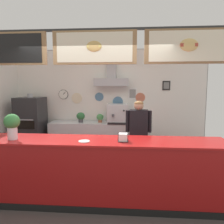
# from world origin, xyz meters

# --- Properties ---
(ground_plane) EXTENTS (6.32, 6.32, 0.00)m
(ground_plane) POSITION_xyz_m (0.00, 0.00, 0.00)
(ground_plane) COLOR #3F3A38
(back_wall_assembly) EXTENTS (5.27, 2.57, 2.84)m
(back_wall_assembly) POSITION_xyz_m (0.01, 2.32, 1.52)
(back_wall_assembly) COLOR gray
(back_wall_assembly) RESTS_ON ground_plane
(service_counter) EXTENTS (4.16, 0.70, 1.02)m
(service_counter) POSITION_xyz_m (0.00, -0.27, 0.51)
(service_counter) COLOR maroon
(service_counter) RESTS_ON ground_plane
(back_prep_counter) EXTENTS (2.62, 0.57, 0.89)m
(back_prep_counter) POSITION_xyz_m (-0.22, 2.09, 0.44)
(back_prep_counter) COLOR silver
(back_prep_counter) RESTS_ON ground_plane
(pizza_oven) EXTENTS (0.64, 0.73, 1.66)m
(pizza_oven) POSITION_xyz_m (-1.98, 1.86, 0.78)
(pizza_oven) COLOR #232326
(pizza_oven) RESTS_ON ground_plane
(shop_worker) EXTENTS (0.54, 0.23, 1.55)m
(shop_worker) POSITION_xyz_m (0.77, 0.93, 0.84)
(shop_worker) COLOR #232328
(shop_worker) RESTS_ON ground_plane
(espresso_machine) EXTENTS (0.54, 0.48, 0.50)m
(espresso_machine) POSITION_xyz_m (0.28, 2.07, 1.14)
(espresso_machine) COLOR silver
(espresso_machine) RESTS_ON back_prep_counter
(potted_oregano) EXTENTS (0.19, 0.19, 0.23)m
(potted_oregano) POSITION_xyz_m (-0.19, 2.08, 1.02)
(potted_oregano) COLOR #9E563D
(potted_oregano) RESTS_ON back_prep_counter
(potted_thyme) EXTENTS (0.22, 0.22, 0.27)m
(potted_thyme) POSITION_xyz_m (-0.71, 2.05, 1.04)
(potted_thyme) COLOR #4C4C51
(potted_thyme) RESTS_ON back_prep_counter
(napkin_holder) EXTENTS (0.16, 0.15, 0.14)m
(napkin_holder) POSITION_xyz_m (0.48, -0.33, 1.08)
(napkin_holder) COLOR #262628
(napkin_holder) RESTS_ON service_counter
(condiment_plate) EXTENTS (0.17, 0.17, 0.01)m
(condiment_plate) POSITION_xyz_m (-0.10, -0.40, 1.03)
(condiment_plate) COLOR white
(condiment_plate) RESTS_ON service_counter
(basil_vase) EXTENTS (0.24, 0.24, 0.40)m
(basil_vase) POSITION_xyz_m (-1.25, -0.35, 1.25)
(basil_vase) COLOR silver
(basil_vase) RESTS_ON service_counter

